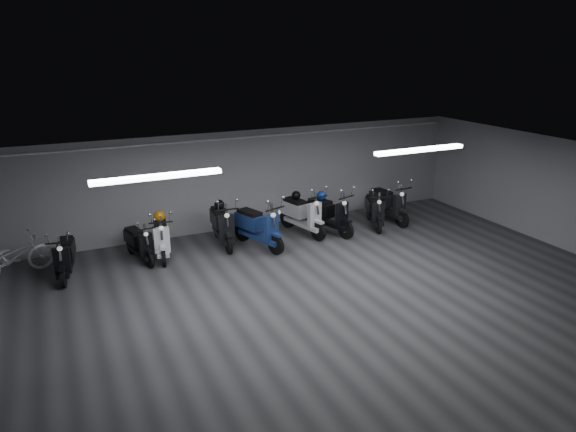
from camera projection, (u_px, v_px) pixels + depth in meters
name	position (u px, v px, depth m)	size (l,w,h in m)	color
floor	(324.00, 301.00, 10.72)	(14.00, 10.00, 0.01)	#353537
ceiling	(327.00, 169.00, 9.83)	(14.00, 10.00, 0.01)	gray
back_wall	(240.00, 180.00, 14.57)	(14.00, 0.01, 2.80)	gray
front_wall	(535.00, 378.00, 5.97)	(14.00, 0.01, 2.80)	gray
right_wall	(568.00, 196.00, 13.07)	(0.01, 10.00, 2.80)	gray
fluor_strip_left	(158.00, 177.00, 9.51)	(2.40, 0.18, 0.08)	white
fluor_strip_right	(420.00, 150.00, 11.91)	(2.40, 0.18, 0.08)	white
conduit	(239.00, 138.00, 14.12)	(0.05, 0.05, 13.60)	white
scooter_0	(64.00, 251.00, 11.63)	(0.57, 1.72, 1.28)	black
scooter_1	(139.00, 238.00, 12.52)	(0.54, 1.62, 1.20)	black
scooter_2	(161.00, 231.00, 12.73)	(0.61, 1.84, 1.37)	white
scooter_3	(222.00, 219.00, 13.48)	(0.65, 1.94, 1.45)	black
scooter_4	(258.00, 220.00, 13.30)	(0.67, 2.01, 1.49)	navy
scooter_6	(302.00, 208.00, 14.27)	(0.67, 2.01, 1.50)	silver
scooter_7	(329.00, 208.00, 14.35)	(0.65, 1.95, 1.45)	black
scooter_8	(375.00, 205.00, 14.87)	(0.58, 1.74, 1.30)	black
scooter_9	(389.00, 198.00, 15.30)	(0.64, 1.92, 1.43)	black
bicycle	(12.00, 253.00, 11.68)	(0.63, 1.79, 1.16)	white
helmet_0	(322.00, 195.00, 14.44)	(0.27, 0.27, 0.27)	navy
helmet_1	(219.00, 205.00, 13.62)	(0.27, 0.27, 0.27)	black
helmet_2	(159.00, 216.00, 12.86)	(0.29, 0.29, 0.29)	#C9780B
helmet_3	(296.00, 195.00, 14.38)	(0.25, 0.25, 0.25)	black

